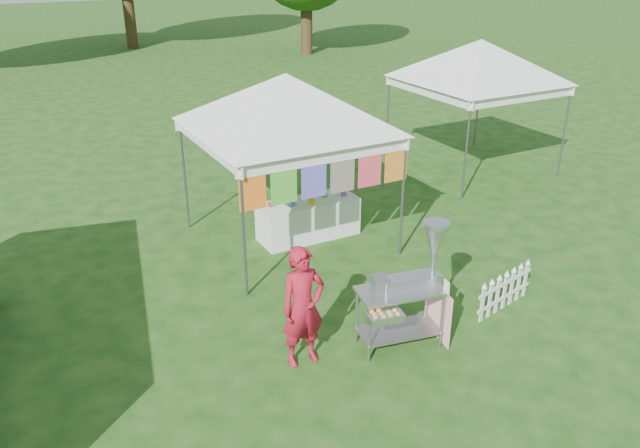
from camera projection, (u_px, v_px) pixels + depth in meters
ground at (402, 338)px, 8.50m from camera, size 120.00×120.00×0.00m
canopy_main at (286, 74)px, 10.07m from camera, size 4.24×4.24×3.45m
canopy_right at (482, 40)px, 13.68m from camera, size 4.24×4.24×3.45m
donut_cart at (415, 277)px, 7.98m from camera, size 1.35×0.83×1.72m
vendor at (303, 307)px, 7.71m from camera, size 0.59×0.39×1.61m
picket_fence at (505, 291)px, 9.07m from camera, size 1.24×0.29×0.56m
display_table at (308, 219)px, 11.31m from camera, size 1.80×0.70×0.70m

